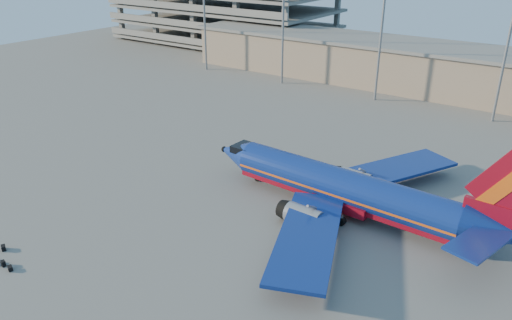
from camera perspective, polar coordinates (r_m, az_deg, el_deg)
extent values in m
plane|color=slate|center=(53.69, -1.13, -5.77)|extent=(220.00, 220.00, 0.00)
cube|color=gray|center=(99.67, 24.40, 8.68)|extent=(120.00, 15.00, 8.00)
cube|color=slate|center=(98.81, 24.82, 11.02)|extent=(122.00, 16.00, 0.60)
cube|color=slate|center=(145.43, -3.53, 13.70)|extent=(60.00, 30.00, 0.70)
cube|color=slate|center=(144.75, -3.58, 15.34)|extent=(60.00, 30.00, 0.70)
cube|color=slate|center=(144.19, -3.62, 16.99)|extent=(60.00, 30.00, 0.70)
cylinder|color=gray|center=(111.49, -5.97, 17.28)|extent=(0.44, 0.44, 28.00)
cylinder|color=gray|center=(99.57, 3.14, 16.59)|extent=(0.44, 0.44, 28.00)
cylinder|color=gray|center=(90.55, 14.26, 15.20)|extent=(0.44, 0.44, 28.00)
cylinder|color=gray|center=(85.34, 27.05, 12.90)|extent=(0.44, 0.44, 28.00)
cylinder|color=navy|center=(53.23, 9.86, -3.02)|extent=(25.00, 4.96, 3.83)
cube|color=maroon|center=(53.68, 9.79, -3.95)|extent=(24.97, 4.24, 1.35)
cube|color=#FF6015|center=(53.35, 9.84, -3.26)|extent=(25.00, 5.00, 0.23)
cone|color=navy|center=(60.65, -2.26, 0.79)|extent=(4.52, 4.03, 3.83)
cube|color=black|center=(59.47, -1.28, 1.35)|extent=(2.61, 2.80, 0.83)
cone|color=navy|center=(48.90, 25.68, -7.33)|extent=(5.55, 4.07, 3.83)
cube|color=maroon|center=(48.36, 25.03, -5.64)|extent=(4.37, 0.77, 2.28)
cube|color=#FF6015|center=(46.65, 27.24, -2.15)|extent=(5.07, 0.67, 6.48)
cube|color=navy|center=(51.78, 26.30, -4.98)|extent=(4.14, 7.04, 0.23)
cube|color=navy|center=(45.65, 24.22, -8.48)|extent=(4.68, 7.20, 0.23)
cube|color=navy|center=(60.59, 15.26, -1.08)|extent=(11.82, 16.67, 0.36)
cube|color=navy|center=(46.08, 5.94, -8.67)|extent=(10.67, 16.83, 0.36)
cube|color=maroon|center=(53.67, 10.24, -4.50)|extent=(6.39, 4.32, 1.04)
cylinder|color=gray|center=(58.77, 11.24, -2.19)|extent=(3.82, 2.34, 2.17)
cylinder|color=gray|center=(50.40, 5.51, -6.47)|extent=(3.82, 2.34, 2.17)
cylinder|color=gray|center=(59.72, 0.13, -1.92)|extent=(0.26, 0.26, 1.14)
cylinder|color=black|center=(59.83, 0.13, -2.12)|extent=(0.67, 0.29, 0.66)
cylinder|color=black|center=(55.88, 12.43, -4.61)|extent=(0.89, 0.61, 0.87)
cylinder|color=black|center=(51.63, 9.74, -6.90)|extent=(0.89, 0.61, 0.87)
cube|color=black|center=(50.41, -26.91, -10.50)|extent=(0.53, 0.42, 0.53)
cube|color=black|center=(49.61, -26.28, -11.03)|extent=(0.66, 0.52, 0.40)
cube|color=black|center=(52.77, -26.90, -8.94)|extent=(0.72, 0.59, 0.49)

